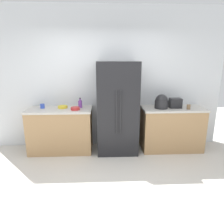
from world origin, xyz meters
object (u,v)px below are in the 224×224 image
(rice_cooker, at_px, (161,102))
(bottle_a, at_px, (80,104))
(toaster, at_px, (175,103))
(refrigerator, at_px, (117,108))
(bowl_a, at_px, (63,107))
(cup_b, at_px, (42,106))
(bowl_b, at_px, (75,109))
(cup_a, at_px, (189,107))

(rice_cooker, height_order, bottle_a, rice_cooker)
(toaster, bearing_deg, rice_cooker, -174.44)
(refrigerator, distance_m, bowl_a, 1.12)
(rice_cooker, bearing_deg, cup_b, 177.66)
(bowl_a, xyz_separation_m, bowl_b, (0.28, -0.17, 0.00))
(cup_a, height_order, bowl_a, cup_a)
(bowl_b, bearing_deg, rice_cooker, 2.08)
(refrigerator, xyz_separation_m, cup_a, (1.42, -0.11, 0.04))
(bowl_a, bearing_deg, bowl_b, -31.52)
(rice_cooker, distance_m, bowl_b, 1.73)
(refrigerator, bearing_deg, bowl_b, -175.51)
(cup_a, bearing_deg, toaster, 147.76)
(refrigerator, relative_size, rice_cooker, 6.40)
(refrigerator, distance_m, cup_a, 1.42)
(bowl_b, bearing_deg, bottle_a, 66.79)
(refrigerator, height_order, cup_a, refrigerator)
(rice_cooker, relative_size, bottle_a, 1.40)
(cup_b, bearing_deg, toaster, -1.48)
(cup_a, xyz_separation_m, bowl_a, (-2.53, 0.22, -0.02))
(rice_cooker, xyz_separation_m, cup_a, (0.52, -0.11, -0.08))
(rice_cooker, xyz_separation_m, bowl_b, (-1.73, -0.06, -0.10))
(cup_a, bearing_deg, refrigerator, 175.40)
(bottle_a, distance_m, bowl_a, 0.36)
(toaster, bearing_deg, cup_a, -32.24)
(toaster, distance_m, bottle_a, 1.95)
(rice_cooker, height_order, cup_a, rice_cooker)
(bottle_a, bearing_deg, rice_cooker, -4.19)
(toaster, bearing_deg, refrigerator, -178.75)
(refrigerator, bearing_deg, bowl_a, 174.61)
(rice_cooker, distance_m, cup_a, 0.54)
(toaster, height_order, rice_cooker, rice_cooker)
(refrigerator, bearing_deg, bottle_a, 171.11)
(cup_a, bearing_deg, rice_cooker, 167.93)
(bowl_a, bearing_deg, cup_b, -178.76)
(cup_b, distance_m, bowl_b, 0.70)
(toaster, bearing_deg, bottle_a, 177.30)
(bowl_b, bearing_deg, refrigerator, 4.49)
(toaster, bearing_deg, bowl_b, -177.41)
(refrigerator, relative_size, bottle_a, 8.97)
(bowl_b, bearing_deg, cup_b, 166.71)
(bowl_a, bearing_deg, bottle_a, 2.14)
(cup_a, xyz_separation_m, cup_b, (-2.93, 0.21, -0.00))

